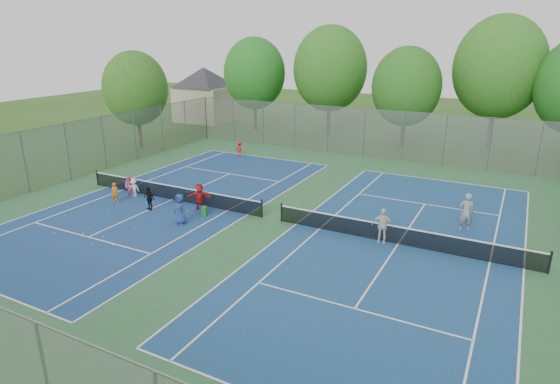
# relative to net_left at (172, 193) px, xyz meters

# --- Properties ---
(ground) EXTENTS (120.00, 120.00, 0.00)m
(ground) POSITION_rel_net_left_xyz_m (7.00, 0.00, -0.46)
(ground) COLOR #2C541A
(ground) RESTS_ON ground
(court_pad) EXTENTS (32.00, 32.00, 0.01)m
(court_pad) POSITION_rel_net_left_xyz_m (7.00, 0.00, -0.45)
(court_pad) COLOR #2D5F36
(court_pad) RESTS_ON ground
(court_left) EXTENTS (10.97, 23.77, 0.01)m
(court_left) POSITION_rel_net_left_xyz_m (0.00, 0.00, -0.44)
(court_left) COLOR navy
(court_left) RESTS_ON court_pad
(court_right) EXTENTS (10.97, 23.77, 0.01)m
(court_right) POSITION_rel_net_left_xyz_m (14.00, 0.00, -0.44)
(court_right) COLOR navy
(court_right) RESTS_ON court_pad
(net_left) EXTENTS (12.87, 0.10, 0.91)m
(net_left) POSITION_rel_net_left_xyz_m (0.00, 0.00, 0.00)
(net_left) COLOR black
(net_left) RESTS_ON ground
(net_right) EXTENTS (12.87, 0.10, 0.91)m
(net_right) POSITION_rel_net_left_xyz_m (14.00, 0.00, 0.00)
(net_right) COLOR black
(net_right) RESTS_ON ground
(fence_north) EXTENTS (32.00, 0.10, 4.00)m
(fence_north) POSITION_rel_net_left_xyz_m (7.00, 16.00, 1.54)
(fence_north) COLOR gray
(fence_north) RESTS_ON ground
(fence_west) EXTENTS (0.10, 32.00, 4.00)m
(fence_west) POSITION_rel_net_left_xyz_m (-9.00, 0.00, 1.54)
(fence_west) COLOR gray
(fence_west) RESTS_ON ground
(house) EXTENTS (11.03, 11.03, 7.30)m
(house) POSITION_rel_net_left_xyz_m (-15.00, 24.00, 3.76)
(house) COLOR #B7A88C
(house) RESTS_ON ground
(tree_nw) EXTENTS (6.40, 6.40, 9.58)m
(tree_nw) POSITION_rel_net_left_xyz_m (-7.00, 22.00, 5.44)
(tree_nw) COLOR #443326
(tree_nw) RESTS_ON ground
(tree_nl) EXTENTS (7.20, 7.20, 10.69)m
(tree_nl) POSITION_rel_net_left_xyz_m (1.00, 23.00, 6.09)
(tree_nl) COLOR #443326
(tree_nl) RESTS_ON ground
(tree_nc) EXTENTS (6.00, 6.00, 8.85)m
(tree_nc) POSITION_rel_net_left_xyz_m (9.00, 21.00, 4.94)
(tree_nc) COLOR #443326
(tree_nc) RESTS_ON ground
(tree_nr) EXTENTS (7.60, 7.60, 11.42)m
(tree_nr) POSITION_rel_net_left_xyz_m (16.00, 24.00, 6.59)
(tree_nr) COLOR #443326
(tree_nr) RESTS_ON ground
(tree_side_w) EXTENTS (5.60, 5.60, 8.47)m
(tree_side_w) POSITION_rel_net_left_xyz_m (-12.00, 10.00, 4.79)
(tree_side_w) COLOR #443326
(tree_side_w) RESTS_ON ground
(ball_crate) EXTENTS (0.49, 0.49, 0.33)m
(ball_crate) POSITION_rel_net_left_xyz_m (0.51, 0.91, -0.29)
(ball_crate) COLOR blue
(ball_crate) RESTS_ON ground
(ball_hopper) EXTENTS (0.33, 0.33, 0.55)m
(ball_hopper) POSITION_rel_net_left_xyz_m (3.40, -1.26, -0.18)
(ball_hopper) COLOR #25872E
(ball_hopper) RESTS_ON ground
(student_a) EXTENTS (0.53, 0.43, 1.26)m
(student_a) POSITION_rel_net_left_xyz_m (-2.68, -1.98, 0.17)
(student_a) COLOR orange
(student_a) RESTS_ON ground
(student_b) EXTENTS (0.72, 0.62, 1.31)m
(student_b) POSITION_rel_net_left_xyz_m (-2.86, -0.60, 0.20)
(student_b) COLOR pink
(student_b) RESTS_ON ground
(student_c) EXTENTS (0.79, 0.55, 1.12)m
(student_c) POSITION_rel_net_left_xyz_m (-2.50, -0.60, 0.10)
(student_c) COLOR silver
(student_c) RESTS_ON ground
(student_d) EXTENTS (0.83, 0.40, 1.39)m
(student_d) POSITION_rel_net_left_xyz_m (-0.02, -1.94, 0.24)
(student_d) COLOR black
(student_d) RESTS_ON ground
(student_e) EXTENTS (0.91, 0.69, 1.67)m
(student_e) POSITION_rel_net_left_xyz_m (2.96, -2.78, 0.38)
(student_e) COLOR navy
(student_e) RESTS_ON ground
(student_f) EXTENTS (1.54, 0.95, 1.59)m
(student_f) POSITION_rel_net_left_xyz_m (2.60, -0.60, 0.34)
(student_f) COLOR #B2191B
(student_f) RESTS_ON ground
(child_far_baseline) EXTENTS (0.86, 0.53, 1.28)m
(child_far_baseline) POSITION_rel_net_left_xyz_m (-2.22, 11.32, 0.18)
(child_far_baseline) COLOR red
(child_far_baseline) RESTS_ON ground
(instructor) EXTENTS (0.85, 0.69, 2.01)m
(instructor) POSITION_rel_net_left_xyz_m (16.59, 3.39, 0.55)
(instructor) COLOR gray
(instructor) RESTS_ON ground
(teen_court_b) EXTENTS (1.07, 0.57, 1.75)m
(teen_court_b) POSITION_rel_net_left_xyz_m (13.18, -0.11, 0.42)
(teen_court_b) COLOR silver
(teen_court_b) RESTS_ON ground
(tennis_ball_0) EXTENTS (0.07, 0.07, 0.07)m
(tennis_ball_0) POSITION_rel_net_left_xyz_m (-1.86, -3.38, -0.42)
(tennis_ball_0) COLOR #C5EB36
(tennis_ball_0) RESTS_ON ground
(tennis_ball_1) EXTENTS (0.07, 0.07, 0.07)m
(tennis_ball_1) POSITION_rel_net_left_xyz_m (-0.77, -5.65, -0.42)
(tennis_ball_1) COLOR gold
(tennis_ball_1) RESTS_ON ground
(tennis_ball_2) EXTENTS (0.07, 0.07, 0.07)m
(tennis_ball_2) POSITION_rel_net_left_xyz_m (1.87, -6.55, -0.42)
(tennis_ball_2) COLOR yellow
(tennis_ball_2) RESTS_ON ground
(tennis_ball_3) EXTENTS (0.07, 0.07, 0.07)m
(tennis_ball_3) POSITION_rel_net_left_xyz_m (1.25, -4.50, -0.42)
(tennis_ball_3) COLOR #B5DC33
(tennis_ball_3) RESTS_ON ground
(tennis_ball_4) EXTENTS (0.07, 0.07, 0.07)m
(tennis_ball_4) POSITION_rel_net_left_xyz_m (-0.51, -6.26, -0.42)
(tennis_ball_4) COLOR #E8F037
(tennis_ball_4) RESTS_ON ground
(tennis_ball_5) EXTENTS (0.07, 0.07, 0.07)m
(tennis_ball_5) POSITION_rel_net_left_xyz_m (0.66, -6.07, -0.42)
(tennis_ball_5) COLOR #BCCB2F
(tennis_ball_5) RESTS_ON ground
(tennis_ball_6) EXTENTS (0.07, 0.07, 0.07)m
(tennis_ball_6) POSITION_rel_net_left_xyz_m (2.10, -1.19, -0.42)
(tennis_ball_6) COLOR gold
(tennis_ball_6) RESTS_ON ground
(tennis_ball_7) EXTENTS (0.07, 0.07, 0.07)m
(tennis_ball_7) POSITION_rel_net_left_xyz_m (-1.85, -6.92, -0.42)
(tennis_ball_7) COLOR yellow
(tennis_ball_7) RESTS_ON ground
(tennis_ball_8) EXTENTS (0.07, 0.07, 0.07)m
(tennis_ball_8) POSITION_rel_net_left_xyz_m (-3.02, -1.65, -0.42)
(tennis_ball_8) COLOR #CED531
(tennis_ball_8) RESTS_ON ground
(tennis_ball_9) EXTENTS (0.07, 0.07, 0.07)m
(tennis_ball_9) POSITION_rel_net_left_xyz_m (0.96, -6.99, -0.42)
(tennis_ball_9) COLOR #D3EF37
(tennis_ball_9) RESTS_ON ground
(tennis_ball_10) EXTENTS (0.07, 0.07, 0.07)m
(tennis_ball_10) POSITION_rel_net_left_xyz_m (-3.43, -5.02, -0.42)
(tennis_ball_10) COLOR #ACC12C
(tennis_ball_10) RESTS_ON ground
(tennis_ball_11) EXTENTS (0.07, 0.07, 0.07)m
(tennis_ball_11) POSITION_rel_net_left_xyz_m (0.21, -5.97, -0.42)
(tennis_ball_11) COLOR #ACCD2F
(tennis_ball_11) RESTS_ON ground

